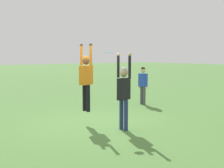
# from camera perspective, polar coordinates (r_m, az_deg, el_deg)

# --- Properties ---
(ground_plane) EXTENTS (120.00, 120.00, 0.00)m
(ground_plane) POSITION_cam_1_polar(r_m,az_deg,el_deg) (9.97, -2.98, -7.35)
(ground_plane) COLOR #4C7A38
(person_jumping) EXTENTS (0.62, 0.51, 2.13)m
(person_jumping) POSITION_cam_1_polar(r_m,az_deg,el_deg) (9.76, -4.76, 1.55)
(person_jumping) COLOR black
(person_jumping) RESTS_ON ground_plane
(person_defending) EXTENTS (0.60, 0.49, 2.25)m
(person_defending) POSITION_cam_1_polar(r_m,az_deg,el_deg) (9.03, 2.16, -0.93)
(person_defending) COLOR navy
(person_defending) RESTS_ON ground_plane
(frisbee) EXTENTS (0.22, 0.22, 0.02)m
(frisbee) POSITION_cam_1_polar(r_m,az_deg,el_deg) (9.30, -0.56, 5.71)
(frisbee) COLOR #2D9EDB
(person_spectator_near) EXTENTS (0.53, 0.37, 1.66)m
(person_spectator_near) POSITION_cam_1_polar(r_m,az_deg,el_deg) (13.81, 5.68, 0.33)
(person_spectator_near) COLOR #4C4C51
(person_spectator_near) RESTS_ON ground_plane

